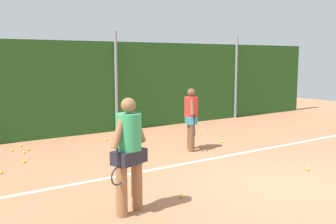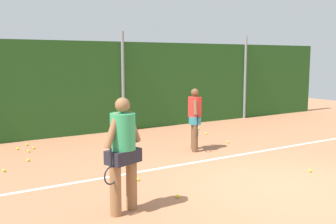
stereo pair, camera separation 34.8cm
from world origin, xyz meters
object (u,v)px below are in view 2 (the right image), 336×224
tennis_ball_9 (17,149)px  tennis_ball_12 (178,196)px  tennis_ball_5 (111,139)px  tennis_ball_7 (228,142)px  tennis_ball_8 (138,179)px  tennis_ball_2 (206,134)px  tennis_ball_3 (4,170)px  player_foreground_near (123,149)px  tennis_ball_13 (27,144)px  tennis_ball_11 (29,151)px  tennis_ball_6 (28,160)px  player_midcourt (195,116)px  tennis_ball_1 (34,148)px  tennis_ball_4 (310,171)px  tennis_ball_0 (199,128)px

tennis_ball_9 → tennis_ball_12: size_ratio=1.00×
tennis_ball_5 → tennis_ball_12: (-1.06, -5.12, 0.00)m
tennis_ball_7 → tennis_ball_8: 4.16m
tennis_ball_2 → tennis_ball_9: same height
tennis_ball_5 → tennis_ball_3: bearing=-150.5°
player_foreground_near → tennis_ball_13: bearing=-107.7°
tennis_ball_3 → tennis_ball_13: (1.01, 2.37, 0.00)m
tennis_ball_11 → player_foreground_near: bearing=-86.5°
tennis_ball_6 → tennis_ball_7: size_ratio=1.00×
tennis_ball_2 → tennis_ball_7: (-0.25, -1.34, 0.00)m
player_midcourt → tennis_ball_11: player_midcourt is taller
player_midcourt → tennis_ball_1: bearing=-92.7°
tennis_ball_4 → tennis_ball_7: bearing=82.1°
tennis_ball_3 → tennis_ball_1: bearing=60.2°
tennis_ball_0 → tennis_ball_1: bearing=-179.6°
player_midcourt → tennis_ball_0: 3.20m
tennis_ball_4 → tennis_ball_5: bearing=112.1°
tennis_ball_1 → tennis_ball_2: 5.12m
tennis_ball_0 → tennis_ball_7: bearing=-105.6°
tennis_ball_5 → tennis_ball_7: (2.58, -2.15, 0.00)m
player_foreground_near → tennis_ball_4: 4.37m
tennis_ball_1 → tennis_ball_6: bearing=-108.9°
tennis_ball_1 → tennis_ball_5: same height
tennis_ball_0 → tennis_ball_12: size_ratio=1.00×
tennis_ball_0 → tennis_ball_13: bearing=175.0°
tennis_ball_7 → tennis_ball_12: (-3.65, -2.96, 0.00)m
player_foreground_near → tennis_ball_8: bearing=-144.8°
tennis_ball_1 → tennis_ball_3: (-1.06, -1.85, 0.00)m
tennis_ball_7 → tennis_ball_1: bearing=155.9°
tennis_ball_2 → tennis_ball_7: 1.36m
tennis_ball_5 → tennis_ball_8: size_ratio=1.00×
tennis_ball_4 → tennis_ball_6: size_ratio=1.00×
tennis_ball_6 → player_foreground_near: bearing=-82.4°
player_midcourt → tennis_ball_1: size_ratio=24.26×
tennis_ball_6 → tennis_ball_0: bearing=12.3°
tennis_ball_8 → tennis_ball_1: bearing=104.8°
player_foreground_near → tennis_ball_7: player_foreground_near is taller
tennis_ball_0 → tennis_ball_13: 5.48m
tennis_ball_5 → tennis_ball_8: bearing=-107.0°
tennis_ball_2 → player_foreground_near: bearing=-138.5°
tennis_ball_1 → tennis_ball_12: same height
player_midcourt → tennis_ball_4: (0.88, -2.91, -0.86)m
tennis_ball_7 → tennis_ball_8: same height
tennis_ball_5 → tennis_ball_9: bearing=177.3°
tennis_ball_3 → tennis_ball_12: size_ratio=1.00×
tennis_ball_6 → tennis_ball_7: same height
tennis_ball_7 → tennis_ball_11: size_ratio=1.00×
tennis_ball_5 → tennis_ball_1: bearing=-179.9°
tennis_ball_7 → tennis_ball_2: bearing=79.3°
tennis_ball_7 → tennis_ball_3: bearing=177.1°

